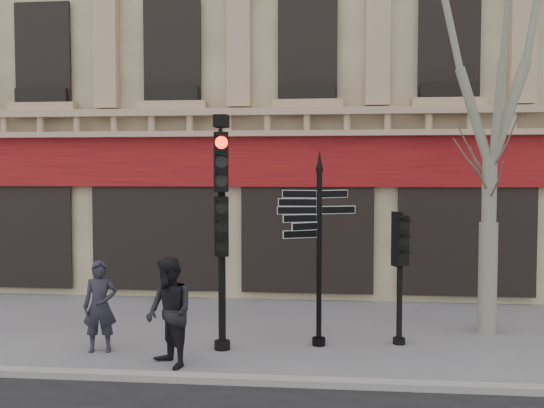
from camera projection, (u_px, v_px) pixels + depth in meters
The scene contains 9 objects.
ground at pixel (295, 358), 10.81m from camera, with size 80.00×80.00×0.00m, color slate.
kerb at pixel (290, 382), 9.42m from camera, with size 80.00×0.25×0.12m, color gray.
building at pixel (316, 21), 22.74m from camera, with size 28.00×15.52×18.00m.
fingerpost at pixel (319, 215), 11.49m from camera, with size 1.90×1.90×3.74m.
traffic_signal_main at pixel (222, 202), 11.21m from camera, with size 0.55×0.45×4.37m.
traffic_signal_secondary at pixel (400, 255), 11.61m from camera, with size 0.50×0.43×2.50m.
plane_tree at pixel (492, 28), 12.18m from camera, with size 3.33×3.33×8.86m.
pedestrian_a at pixel (100, 306), 11.18m from camera, with size 0.62×0.41×1.69m, color #21202B.
pedestrian_b at pixel (169, 312), 10.28m from camera, with size 0.91×0.71×1.88m, color black.
Camera 1 is at (0.65, -10.64, 3.32)m, focal length 40.00 mm.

